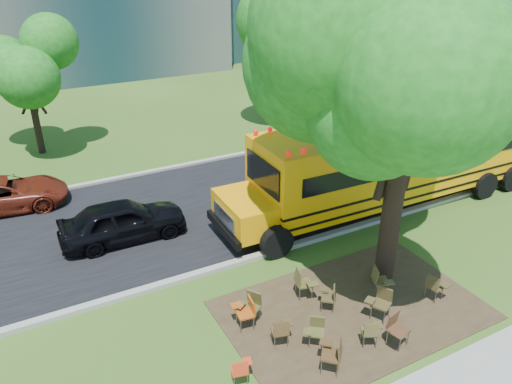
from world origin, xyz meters
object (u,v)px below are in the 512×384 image
chair_6 (381,300)px  chair_7 (435,285)px  chair_2 (334,352)px  chair_3 (316,329)px  chair_12 (379,279)px  chair_0 (241,369)px  chair_10 (303,281)px  chair_1 (281,330)px  chair_5 (396,327)px  chair_11 (330,295)px  chair_9 (251,304)px  school_bus (401,156)px  main_tree (411,75)px  black_car (123,221)px  chair_8 (247,310)px  chair_4 (371,331)px  bg_car_red (5,194)px

chair_6 → chair_7: (1.81, -0.15, -0.05)m
chair_2 → chair_3: bearing=33.7°
chair_2 → chair_12: bearing=-16.3°
chair_0 → chair_10: 3.55m
chair_1 → chair_7: 4.73m
chair_5 → chair_12: (0.98, 1.77, -0.03)m
chair_11 → chair_12: size_ratio=0.89×
chair_1 → chair_9: chair_9 is taller
school_bus → chair_0: school_bus is taller
main_tree → chair_7: 5.85m
chair_7 → black_car: (-6.80, 7.40, 0.19)m
chair_8 → chair_12: bearing=-90.5°
chair_2 → chair_8: size_ratio=1.03×
chair_1 → black_car: size_ratio=0.20×
chair_4 → chair_9: chair_9 is taller
chair_9 → chair_12: bearing=-133.7°
main_tree → chair_3: bearing=-158.9°
chair_2 → chair_5: chair_2 is taller
chair_7 → chair_8: bearing=-116.3°
chair_0 → bg_car_red: size_ratio=0.17×
chair_3 → chair_6: (2.09, 0.02, 0.09)m
chair_1 → chair_6: chair_6 is taller
chair_10 → chair_7: bearing=74.9°
chair_8 → chair_10: (1.94, 0.32, 0.02)m
main_tree → chair_3: size_ratio=12.35×
main_tree → black_car: main_tree is taller
chair_4 → black_car: 8.94m
chair_10 → black_car: bearing=-132.4°
chair_10 → chair_12: 2.20m
chair_3 → chair_7: (3.90, -0.14, 0.04)m
school_bus → bg_car_red: size_ratio=3.00×
chair_6 → chair_11: 1.35m
chair_6 → black_car: black_car is taller
chair_0 → chair_9: bearing=70.9°
main_tree → black_car: size_ratio=2.33×
chair_2 → black_car: bearing=61.1°
chair_7 → chair_10: (-3.20, 1.83, 0.05)m
chair_6 → chair_11: (-1.01, 0.89, -0.09)m
chair_3 → bg_car_red: 13.13m
chair_1 → chair_6: (2.89, -0.33, 0.05)m
chair_2 → black_car: size_ratio=0.22×
school_bus → chair_1: school_bus is taller
school_bus → chair_11: bearing=-144.6°
school_bus → black_car: bearing=169.2°
chair_7 → black_car: size_ratio=0.20×
chair_7 → bg_car_red: bg_car_red is taller
chair_3 → black_car: (-2.90, 7.26, 0.23)m
chair_2 → chair_4: chair_2 is taller
chair_1 → chair_10: (1.50, 1.35, 0.06)m
school_bus → chair_8: size_ratio=14.77×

